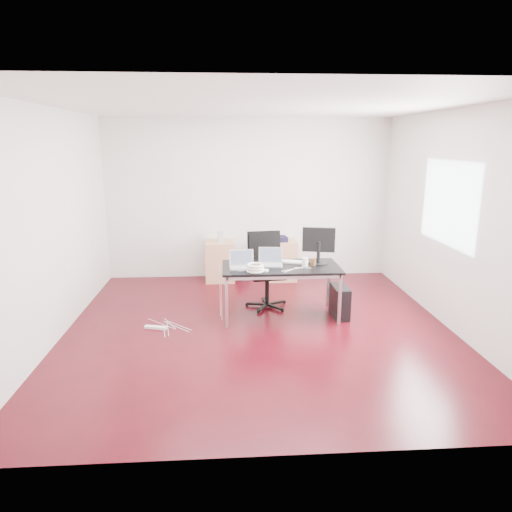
{
  "coord_description": "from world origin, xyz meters",
  "views": [
    {
      "loc": [
        -0.41,
        -5.56,
        2.38
      ],
      "look_at": [
        0.0,
        0.55,
        0.85
      ],
      "focal_mm": 32.0,
      "sensor_mm": 36.0,
      "label": 1
    }
  ],
  "objects": [
    {
      "name": "cup_white",
      "position": [
        0.66,
        0.4,
        0.79
      ],
      "size": [
        0.1,
        0.1,
        0.12
      ],
      "primitive_type": "cylinder",
      "rotation": [
        0.0,
        0.0,
        -0.36
      ],
      "color": "white",
      "rests_on": "desk"
    },
    {
      "name": "filing_cabinet_left",
      "position": [
        -0.52,
        2.23,
        0.35
      ],
      "size": [
        0.5,
        0.5,
        0.7
      ],
      "primitive_type": "cube",
      "color": "#B17858",
      "rests_on": "ground"
    },
    {
      "name": "power_adapter",
      "position": [
        0.1,
        0.17,
        0.74
      ],
      "size": [
        0.09,
        0.09,
        0.03
      ],
      "primitive_type": "cube",
      "rotation": [
        0.0,
        0.0,
        -0.39
      ],
      "color": "white",
      "rests_on": "desk"
    },
    {
      "name": "navy_garment",
      "position": [
        0.49,
        2.18,
        0.74
      ],
      "size": [
        0.34,
        0.29,
        0.09
      ],
      "primitive_type": "cube",
      "rotation": [
        0.0,
        0.0,
        0.16
      ],
      "color": "black",
      "rests_on": "filing_cabinet_right"
    },
    {
      "name": "power_strip",
      "position": [
        -1.35,
        0.1,
        0.02
      ],
      "size": [
        0.31,
        0.13,
        0.04
      ],
      "primitive_type": "cube",
      "rotation": [
        0.0,
        0.0,
        -0.25
      ],
      "color": "white",
      "rests_on": "ground"
    },
    {
      "name": "monitor",
      "position": [
        0.87,
        0.54,
        1.01
      ],
      "size": [
        0.45,
        0.26,
        0.51
      ],
      "rotation": [
        0.0,
        0.0,
        -0.22
      ],
      "color": "black",
      "rests_on": "desk"
    },
    {
      "name": "wastebasket",
      "position": [
        -0.12,
        2.25,
        0.14
      ],
      "size": [
        0.24,
        0.24,
        0.28
      ],
      "primitive_type": "cylinder",
      "rotation": [
        0.0,
        0.0,
        0.0
      ],
      "color": "black",
      "rests_on": "ground"
    },
    {
      "name": "desk",
      "position": [
        0.33,
        0.44,
        0.68
      ],
      "size": [
        1.6,
        0.8,
        0.73
      ],
      "color": "black",
      "rests_on": "ground"
    },
    {
      "name": "cup_brown",
      "position": [
        0.78,
        0.43,
        0.78
      ],
      "size": [
        0.09,
        0.09,
        0.1
      ],
      "primitive_type": "cylinder",
      "rotation": [
        0.0,
        0.0,
        -0.23
      ],
      "color": "#51321C",
      "rests_on": "desk"
    },
    {
      "name": "office_chair",
      "position": [
        0.17,
        0.9,
        0.61
      ],
      "size": [
        0.53,
        0.55,
        1.08
      ],
      "rotation": [
        0.0,
        0.0,
        0.11
      ],
      "color": "black",
      "rests_on": "ground"
    },
    {
      "name": "room_shell",
      "position": [
        0.04,
        0.0,
        1.4
      ],
      "size": [
        5.0,
        5.0,
        5.0
      ],
      "color": "#38060D",
      "rests_on": "ground"
    },
    {
      "name": "filing_cabinet_right",
      "position": [
        0.57,
        2.23,
        0.35
      ],
      "size": [
        0.5,
        0.5,
        0.7
      ],
      "primitive_type": "cube",
      "color": "#B17858",
      "rests_on": "ground"
    },
    {
      "name": "laptop_left",
      "position": [
        -0.2,
        0.38,
        0.79
      ],
      "size": [
        0.34,
        0.27,
        0.23
      ],
      "rotation": [
        0.0,
        0.0,
        0.04
      ],
      "color": "silver",
      "rests_on": "desk"
    },
    {
      "name": "pc_tower",
      "position": [
        1.16,
        0.37,
        0.22
      ],
      "size": [
        0.2,
        0.45,
        0.44
      ],
      "primitive_type": "cube",
      "rotation": [
        0.0,
        0.0,
        0.0
      ],
      "color": "black",
      "rests_on": "ground"
    },
    {
      "name": "cable_coil",
      "position": [
        -0.04,
        0.17,
        0.78
      ],
      "size": [
        0.24,
        0.24,
        0.11
      ],
      "rotation": [
        0.0,
        0.0,
        -0.22
      ],
      "color": "white",
      "rests_on": "desk"
    },
    {
      "name": "speaker",
      "position": [
        -0.51,
        2.23,
        0.79
      ],
      "size": [
        0.1,
        0.09,
        0.18
      ],
      "primitive_type": "cube",
      "rotation": [
        0.0,
        0.0,
        0.16
      ],
      "color": "#9E9E9E",
      "rests_on": "filing_cabinet_left"
    },
    {
      "name": "keyboard",
      "position": [
        0.52,
        0.62,
        0.74
      ],
      "size": [
        0.46,
        0.27,
        0.02
      ],
      "primitive_type": "cube",
      "rotation": [
        0.0,
        0.0,
        -0.31
      ],
      "color": "white",
      "rests_on": "desk"
    },
    {
      "name": "laptop_right",
      "position": [
        0.2,
        0.5,
        0.79
      ],
      "size": [
        0.36,
        0.29,
        0.23
      ],
      "rotation": [
        0.0,
        0.0,
        -0.11
      ],
      "color": "silver",
      "rests_on": "desk"
    }
  ]
}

